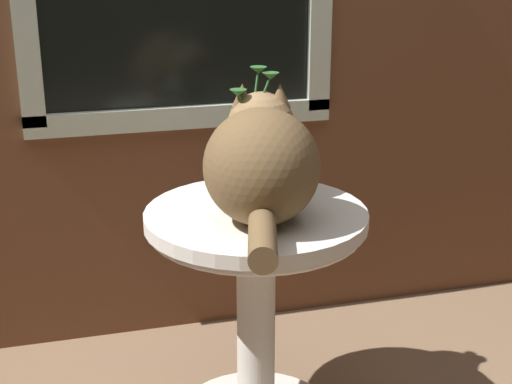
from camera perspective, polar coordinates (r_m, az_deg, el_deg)
name	(u,v)px	position (r m, az deg, el deg)	size (l,w,h in m)	color
wicker_side_table	(256,285)	(1.97, 0.00, -6.98)	(0.56, 0.56, 0.63)	silver
cat	(262,160)	(1.80, 0.42, 2.43)	(0.35, 0.63, 0.30)	brown
pewter_vase_with_ivy	(251,158)	(1.97, -0.36, 2.54)	(0.15, 0.15, 0.33)	slate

